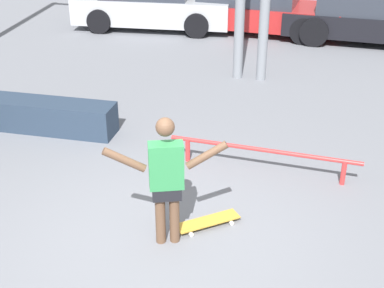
{
  "coord_description": "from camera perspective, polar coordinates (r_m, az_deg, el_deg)",
  "views": [
    {
      "loc": [
        1.64,
        -4.78,
        3.87
      ],
      "look_at": [
        0.01,
        1.19,
        0.71
      ],
      "focal_mm": 50.0,
      "sensor_mm": 36.0,
      "label": 1
    }
  ],
  "objects": [
    {
      "name": "parked_car_black",
      "position": [
        14.5,
        18.45,
        12.89
      ],
      "size": [
        4.33,
        2.06,
        1.34
      ],
      "rotation": [
        0.0,
        0.0,
        -0.03
      ],
      "color": "black",
      "rests_on": "ground_plane"
    },
    {
      "name": "ground_plane",
      "position": [
        6.36,
        -2.97,
        -10.44
      ],
      "size": [
        36.0,
        36.0,
        0.0
      ],
      "primitive_type": "plane",
      "color": "slate"
    },
    {
      "name": "skateboard",
      "position": [
        6.59,
        1.7,
        -8.25
      ],
      "size": [
        0.75,
        0.68,
        0.08
      ],
      "rotation": [
        0.0,
        0.0,
        0.7
      ],
      "color": "gold",
      "rests_on": "ground_plane"
    },
    {
      "name": "parked_car_silver",
      "position": [
        15.17,
        -4.19,
        14.71
      ],
      "size": [
        4.39,
        2.28,
        1.31
      ],
      "rotation": [
        0.0,
        0.0,
        0.1
      ],
      "color": "#B7BABF",
      "rests_on": "ground_plane"
    },
    {
      "name": "grind_rail",
      "position": [
        7.65,
        7.59,
        -0.94
      ],
      "size": [
        2.75,
        0.17,
        0.39
      ],
      "rotation": [
        0.0,
        0.0,
        -0.04
      ],
      "color": "red",
      "rests_on": "ground_plane"
    },
    {
      "name": "parked_car_red",
      "position": [
        14.77,
        6.51,
        14.3
      ],
      "size": [
        4.63,
        2.0,
        1.34
      ],
      "rotation": [
        0.0,
        0.0,
        -0.05
      ],
      "color": "red",
      "rests_on": "ground_plane"
    },
    {
      "name": "skateboarder",
      "position": [
        5.9,
        -2.75,
        -3.45
      ],
      "size": [
        1.3,
        0.59,
        1.58
      ],
      "rotation": [
        0.0,
        0.0,
        0.38
      ],
      "color": "brown",
      "rests_on": "ground_plane"
    },
    {
      "name": "grind_box",
      "position": [
        9.29,
        -16.36,
        3.03
      ],
      "size": [
        2.76,
        0.64,
        0.52
      ],
      "primitive_type": "cube",
      "rotation": [
        0.0,
        0.0,
        0.04
      ],
      "color": "#28384C",
      "rests_on": "ground_plane"
    }
  ]
}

